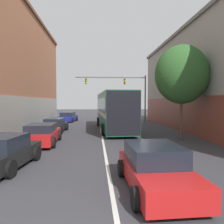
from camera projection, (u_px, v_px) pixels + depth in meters
name	position (u px, v px, depth m)	size (l,w,h in m)	color
lane_center_line	(102.00, 135.00, 18.20)	(0.14, 43.67, 0.01)	silver
bus	(114.00, 109.00, 21.68)	(3.31, 11.93, 3.67)	#145133
hatchback_foreground	(155.00, 168.00, 6.99)	(2.15, 4.20, 1.38)	red
parked_car_left_near	(55.00, 125.00, 20.15)	(2.10, 4.19, 1.27)	black
parked_car_left_mid	(42.00, 134.00, 14.28)	(2.21, 4.47, 1.35)	red
parked_car_left_far	(68.00, 117.00, 30.74)	(2.52, 4.47, 1.34)	navy
parked_car_left_distant	(4.00, 153.00, 9.08)	(2.33, 4.07, 1.40)	black
traffic_signal_gantry	(124.00, 88.00, 30.01)	(9.71, 0.36, 6.43)	#514C47
street_tree_near	(182.00, 75.00, 15.91)	(3.90, 3.51, 6.92)	brown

